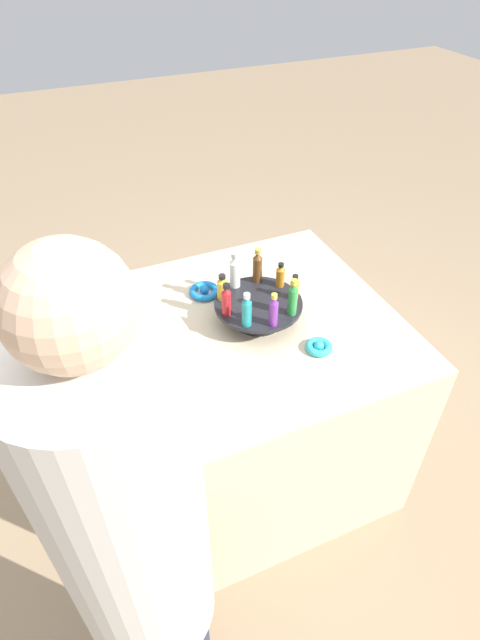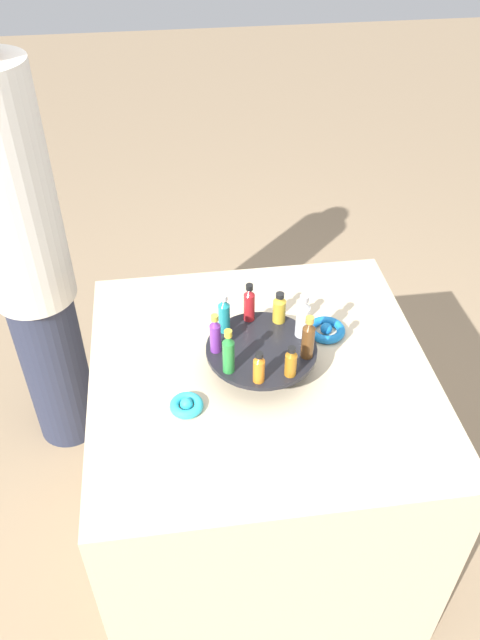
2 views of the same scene
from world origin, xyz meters
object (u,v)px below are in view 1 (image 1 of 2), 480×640
object	(u,v)px
bottle_green	(293,298)
bottle_teal	(247,311)
ribbon_bow_blue	(204,291)
bottle_amber	(280,275)
bottle_gold	(222,288)
person_figure	(146,577)
bottle_red	(226,300)
display_stand	(258,308)
bottle_brown	(257,267)
bottle_clear	(235,271)
bottle_orange	(294,288)
bottle_purple	(274,311)
ribbon_bow_teal	(319,347)

from	to	relation	value
bottle_green	bottle_teal	bearing A→B (deg)	177.26
ribbon_bow_blue	bottle_amber	bearing A→B (deg)	-34.61
bottle_gold	person_figure	world-z (taller)	person_figure
bottle_red	bottle_teal	bearing A→B (deg)	-62.74
display_stand	bottle_brown	xyz separation A→B (m)	(0.05, 0.11, 0.08)
bottle_clear	bottle_orange	bearing A→B (deg)	-42.74
bottle_brown	bottle_purple	world-z (taller)	bottle_brown
bottle_brown	bottle_gold	distance (m)	0.15
display_stand	bottle_purple	world-z (taller)	bottle_purple
bottle_clear	bottle_purple	bearing A→B (deg)	-82.74
bottle_brown	bottle_gold	size ratio (longest dim) A/B	1.37
bottle_orange	ribbon_bow_blue	bearing A→B (deg)	134.76
bottle_red	bottle_green	world-z (taller)	bottle_green
bottle_amber	ribbon_bow_blue	distance (m)	0.29
bottle_amber	bottle_brown	size ratio (longest dim) A/B	0.70
bottle_brown	bottle_teal	size ratio (longest dim) A/B	1.08
bottle_gold	bottle_amber	bearing A→B (deg)	-2.74
bottle_gold	ribbon_bow_blue	xyz separation A→B (m)	(-0.02, 0.14, -0.11)
bottle_purple	person_figure	size ratio (longest dim) A/B	0.07
display_stand	ribbon_bow_blue	bearing A→B (deg)	119.10
bottle_brown	bottle_teal	world-z (taller)	bottle_brown
bottle_orange	bottle_gold	bearing A→B (deg)	157.26
person_figure	display_stand	bearing A→B (deg)	0.00
ribbon_bow_teal	bottle_brown	bearing A→B (deg)	102.33
bottle_amber	ribbon_bow_blue	size ratio (longest dim) A/B	0.82
bottle_brown	bottle_clear	distance (m)	0.08
bottle_red	bottle_purple	xyz separation A→B (m)	(0.11, -0.10, 0.00)
bottle_amber	ribbon_bow_teal	bearing A→B (deg)	-87.93
bottle_green	bottle_red	bearing A→B (deg)	157.26
bottle_clear	person_figure	distance (m)	0.95
bottle_gold	ribbon_bow_teal	bearing A→B (deg)	-51.57
bottle_purple	ribbon_bow_blue	distance (m)	0.36
display_stand	person_figure	bearing A→B (deg)	-129.99
bottle_purple	display_stand	bearing A→B (deg)	87.26
person_figure	bottle_orange	bearing A→B (deg)	-6.47
ribbon_bow_teal	bottle_gold	bearing A→B (deg)	128.43
display_stand	bottle_red	xyz separation A→B (m)	(-0.12, -0.01, 0.08)
ribbon_bow_teal	bottle_teal	bearing A→B (deg)	148.60
bottle_teal	bottle_clear	bearing A→B (deg)	77.26
bottle_clear	bottle_orange	xyz separation A→B (m)	(0.15, -0.14, -0.02)
ribbon_bow_blue	bottle_purple	bearing A→B (deg)	-71.42
bottle_amber	bottle_gold	xyz separation A→B (m)	(-0.20, 0.01, 0.00)
display_stand	bottle_orange	size ratio (longest dim) A/B	3.21
bottle_purple	bottle_orange	xyz separation A→B (m)	(0.12, 0.09, -0.01)
bottle_purple	ribbon_bow_blue	size ratio (longest dim) A/B	1.08
bottle_brown	bottle_clear	xyz separation A→B (m)	(-0.08, 0.00, 0.00)
display_stand	bottle_green	xyz separation A→B (m)	(0.07, -0.09, 0.08)
bottle_amber	ribbon_bow_blue	world-z (taller)	bottle_amber
bottle_gold	bottle_orange	bearing A→B (deg)	-22.74
bottle_purple	bottle_green	distance (m)	0.08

